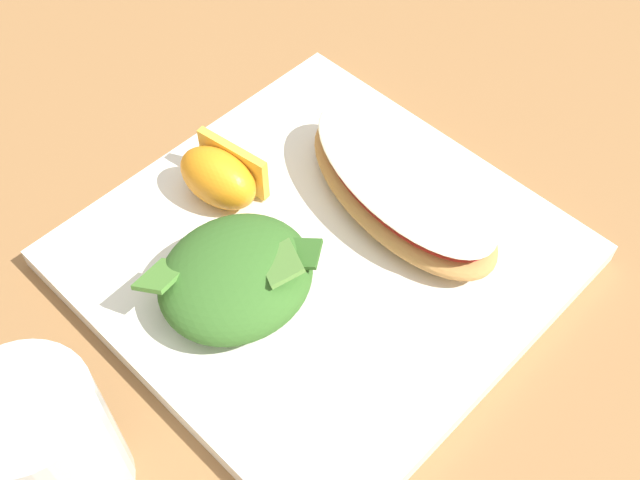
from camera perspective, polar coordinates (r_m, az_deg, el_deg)
The scene contains 6 objects.
ground at distance 0.53m, azimuth -0.00°, elevation -1.69°, with size 3.00×3.00×0.00m, color olive.
white_plate at distance 0.52m, azimuth -0.00°, elevation -1.18°, with size 0.28×0.28×0.02m, color white.
cheesy_pizza_bread at distance 0.53m, azimuth 6.01°, elevation 3.89°, with size 0.11×0.18×0.04m.
green_salad_pile at distance 0.48m, azimuth -6.17°, elevation -2.69°, with size 0.10×0.09×0.05m.
orange_wedge_front at distance 0.53m, azimuth -7.35°, elevation 4.65°, with size 0.04×0.06×0.04m.
drinking_clear_cup at distance 0.43m, azimuth -19.29°, elevation -14.17°, with size 0.07×0.07×0.10m, color silver.
Camera 1 is at (0.22, 0.21, 0.43)m, focal length 43.74 mm.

